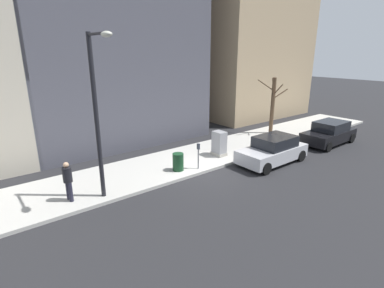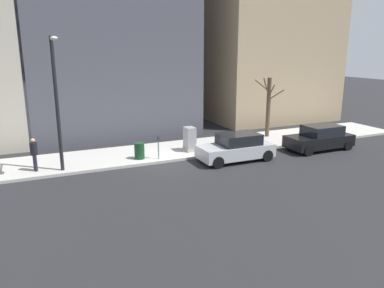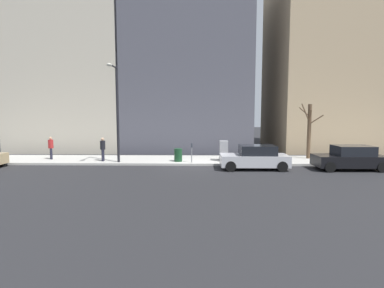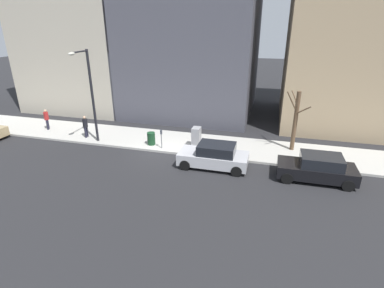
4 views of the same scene
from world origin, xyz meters
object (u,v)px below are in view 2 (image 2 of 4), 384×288
(parked_car_black, at_px, (320,138))
(trash_bin, at_px, (139,151))
(parked_car_silver, at_px, (236,148))
(streetlamp, at_px, (56,94))
(bare_tree, at_px, (268,106))
(pedestrian_near_meter, at_px, (34,153))
(parking_meter, at_px, (158,144))
(utility_box, at_px, (190,139))
(office_block_center, at_px, (101,21))

(parked_car_black, xyz_separation_m, trash_bin, (2.14, 10.86, -0.14))
(parked_car_silver, relative_size, streetlamp, 0.65)
(bare_tree, bearing_deg, pedestrian_near_meter, 96.04)
(parking_meter, xyz_separation_m, bare_tree, (2.14, -8.71, 1.32))
(utility_box, height_order, bare_tree, bare_tree)
(parked_car_silver, distance_m, parking_meter, 4.33)
(office_block_center, bearing_deg, parking_meter, -176.62)
(utility_box, xyz_separation_m, trash_bin, (-0.40, 3.22, -0.25))
(parked_car_silver, xyz_separation_m, utility_box, (2.45, 1.75, 0.11))
(bare_tree, height_order, office_block_center, office_block_center)
(parking_meter, xyz_separation_m, trash_bin, (0.45, 0.96, -0.38))
(utility_box, bearing_deg, pedestrian_near_meter, 91.98)
(office_block_center, bearing_deg, trash_bin, 178.27)
(pedestrian_near_meter, xyz_separation_m, office_block_center, (10.32, -5.66, 6.98))
(bare_tree, bearing_deg, trash_bin, 99.93)
(trash_bin, relative_size, pedestrian_near_meter, 0.54)
(utility_box, xyz_separation_m, streetlamp, (-1.02, 7.33, 3.17))
(parked_car_black, relative_size, bare_tree, 1.03)
(pedestrian_near_meter, distance_m, office_block_center, 13.68)
(parking_meter, bearing_deg, trash_bin, 64.82)
(bare_tree, distance_m, pedestrian_near_meter, 15.15)
(parked_car_silver, xyz_separation_m, bare_tree, (3.74, -4.70, 1.56))
(pedestrian_near_meter, relative_size, office_block_center, 0.10)
(parking_meter, height_order, utility_box, utility_box)
(parked_car_black, xyz_separation_m, pedestrian_near_meter, (2.24, 16.21, 0.35))
(utility_box, height_order, streetlamp, streetlamp)
(streetlamp, bearing_deg, parked_car_silver, -98.97)
(office_block_center, bearing_deg, parked_car_black, -139.98)
(trash_bin, bearing_deg, utility_box, -82.91)
(parked_car_black, bearing_deg, pedestrian_near_meter, 81.77)
(parked_car_silver, bearing_deg, parking_meter, 68.04)
(utility_box, relative_size, streetlamp, 0.22)
(bare_tree, bearing_deg, utility_box, 101.33)
(trash_bin, bearing_deg, parked_car_silver, -112.42)
(parking_meter, relative_size, streetlamp, 0.21)
(parking_meter, distance_m, utility_box, 2.42)
(utility_box, bearing_deg, office_block_center, 16.14)
(parking_meter, relative_size, utility_box, 0.94)
(streetlamp, relative_size, trash_bin, 7.22)
(utility_box, distance_m, trash_bin, 3.25)
(parked_car_silver, bearing_deg, pedestrian_near_meter, 77.99)
(utility_box, relative_size, bare_tree, 0.35)
(parking_meter, distance_m, trash_bin, 1.12)
(parked_car_black, height_order, parking_meter, parked_car_black)
(utility_box, xyz_separation_m, bare_tree, (1.29, -6.45, 1.45))
(parked_car_silver, height_order, pedestrian_near_meter, pedestrian_near_meter)
(parking_meter, relative_size, trash_bin, 1.50)
(bare_tree, bearing_deg, parked_car_silver, 128.53)
(parking_meter, height_order, trash_bin, parking_meter)
(pedestrian_near_meter, bearing_deg, office_block_center, -35.76)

